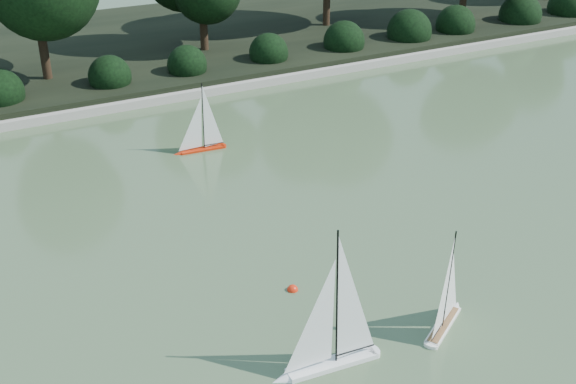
% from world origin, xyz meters
% --- Properties ---
extents(ground, '(80.00, 80.00, 0.00)m').
position_xyz_m(ground, '(0.00, 0.00, 0.00)').
color(ground, '#405533').
rests_on(ground, ground).
extents(pond_coping, '(40.00, 0.35, 0.18)m').
position_xyz_m(pond_coping, '(0.00, 9.00, 0.09)').
color(pond_coping, gray).
rests_on(pond_coping, ground).
extents(far_bank, '(40.00, 8.00, 0.30)m').
position_xyz_m(far_bank, '(0.00, 13.00, 0.15)').
color(far_bank, black).
rests_on(far_bank, ground).
extents(shrub_hedge, '(29.10, 1.10, 1.10)m').
position_xyz_m(shrub_hedge, '(0.00, 9.90, 0.45)').
color(shrub_hedge, black).
rests_on(shrub_hedge, ground).
extents(sailboat_white_a, '(1.33, 0.31, 1.81)m').
position_xyz_m(sailboat_white_a, '(-2.26, -0.09, 0.28)').
color(sailboat_white_a, white).
rests_on(sailboat_white_a, ground).
extents(sailboat_white_b, '(0.97, 0.68, 1.45)m').
position_xyz_m(sailboat_white_b, '(-0.55, -0.09, 0.22)').
color(sailboat_white_b, white).
rests_on(sailboat_white_b, ground).
extents(sailboat_orange, '(1.03, 0.24, 1.40)m').
position_xyz_m(sailboat_orange, '(-1.27, 6.17, 0.22)').
color(sailboat_orange, red).
rests_on(sailboat_orange, ground).
extents(race_buoy, '(0.15, 0.15, 0.15)m').
position_xyz_m(race_buoy, '(-1.85, 1.40, 0.00)').
color(race_buoy, red).
rests_on(race_buoy, ground).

